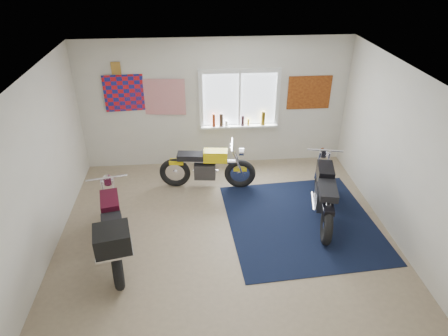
{
  "coord_description": "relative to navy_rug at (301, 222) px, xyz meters",
  "views": [
    {
      "loc": [
        -0.47,
        -5.25,
        4.31
      ],
      "look_at": [
        0.01,
        0.4,
        1.04
      ],
      "focal_mm": 32.0,
      "sensor_mm": 36.0,
      "label": 1
    }
  ],
  "objects": [
    {
      "name": "ground",
      "position": [
        -1.34,
        -0.2,
        -0.01
      ],
      "size": [
        5.5,
        5.5,
        0.0
      ],
      "primitive_type": "plane",
      "color": "#9E896B",
      "rests_on": "ground"
    },
    {
      "name": "room_shell",
      "position": [
        -1.34,
        -0.2,
        1.63
      ],
      "size": [
        5.5,
        5.5,
        5.5
      ],
      "color": "white",
      "rests_on": "ground"
    },
    {
      "name": "navy_rug",
      "position": [
        0.0,
        0.0,
        0.0
      ],
      "size": [
        2.67,
        2.76,
        0.01
      ],
      "primitive_type": "cube",
      "rotation": [
        0.0,
        0.0,
        0.07
      ],
      "color": "black",
      "rests_on": "ground"
    },
    {
      "name": "window_assembly",
      "position": [
        -0.84,
        2.27,
        1.36
      ],
      "size": [
        1.66,
        0.17,
        1.26
      ],
      "color": "white",
      "rests_on": "room_shell"
    },
    {
      "name": "oil_bottles",
      "position": [
        -0.88,
        2.2,
        1.03
      ],
      "size": [
        1.12,
        0.09,
        0.3
      ],
      "color": "maroon",
      "rests_on": "window_assembly"
    },
    {
      "name": "flag_display",
      "position": [
        -3.24,
        2.28,
        2.14
      ],
      "size": [
        1.6,
        0.1,
        1.17
      ],
      "color": "red",
      "rests_on": "room_shell"
    },
    {
      "name": "triumph_poster",
      "position": [
        0.61,
        2.28,
        1.54
      ],
      "size": [
        0.9,
        0.03,
        0.7
      ],
      "primitive_type": "cube",
      "color": "#A54C14",
      "rests_on": "room_shell"
    },
    {
      "name": "yellow_triumph",
      "position": [
        -1.58,
        1.31,
        0.41
      ],
      "size": [
        1.9,
        0.57,
        0.96
      ],
      "rotation": [
        0.0,
        0.0,
        -0.12
      ],
      "color": "black",
      "rests_on": "ground"
    },
    {
      "name": "black_chrome_bike",
      "position": [
        0.4,
        0.16,
        0.46
      ],
      "size": [
        0.71,
        2.05,
        1.06
      ],
      "rotation": [
        0.0,
        0.0,
        1.36
      ],
      "color": "black",
      "rests_on": "navy_rug"
    },
    {
      "name": "maroon_tourer",
      "position": [
        -3.06,
        -0.66,
        0.55
      ],
      "size": [
        0.86,
        2.11,
        1.07
      ],
      "rotation": [
        0.0,
        0.0,
        1.77
      ],
      "color": "black",
      "rests_on": "ground"
    }
  ]
}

